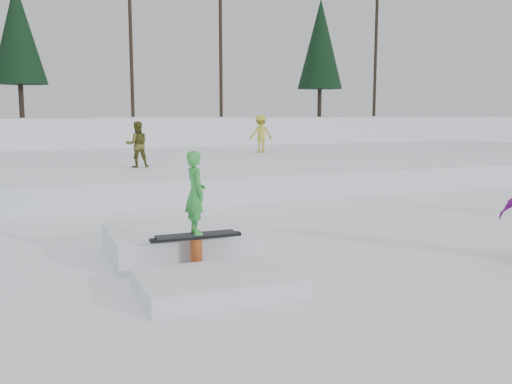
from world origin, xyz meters
name	(u,v)px	position (x,y,z in m)	size (l,w,h in m)	color
ground	(272,270)	(0.00, 0.00, 0.00)	(120.00, 120.00, 0.00)	white
snow_berm	(89,136)	(0.00, 30.00, 1.20)	(60.00, 14.00, 2.40)	white
snow_midrise	(124,167)	(0.00, 16.00, 0.40)	(50.00, 18.00, 0.80)	white
treeline	(186,39)	(6.18, 28.28, 7.45)	(40.24, 4.22, 10.50)	black
walker_olive	(137,144)	(-0.25, 11.36, 1.62)	(0.79, 0.62, 1.63)	#4F4E1B
walker_ygreen	(261,134)	(6.69, 16.65, 1.71)	(1.17, 0.67, 1.81)	gold
jib_rail_feature	(188,248)	(-1.29, 0.91, 0.30)	(2.60, 4.40, 2.11)	white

